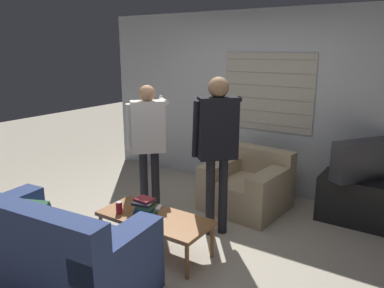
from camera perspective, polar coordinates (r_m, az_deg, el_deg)
The scene contains 12 objects.
ground_plane at distance 4.16m, azimuth -2.64°, elevation -14.92°, with size 16.00×16.00×0.00m, color #B2A893.
wall_back at distance 5.44m, azimuth 9.95°, elevation 6.27°, with size 5.20×0.08×2.55m.
couch_blue at distance 3.54m, azimuth -20.71°, elevation -15.26°, with size 1.75×1.00×0.89m.
armchair_beige at distance 4.94m, azimuth 8.50°, elevation -6.30°, with size 1.03×0.98×0.75m.
coffee_table at distance 3.89m, azimuth -5.74°, elevation -11.37°, with size 1.17×0.52×0.39m.
tv_stand at distance 4.93m, azimuth 24.25°, elevation -7.84°, with size 0.93×0.52×0.55m.
tv at distance 4.77m, azimuth 24.86°, elevation -2.17°, with size 0.65×0.81×0.47m.
person_left_standing at distance 4.51m, azimuth -6.69°, elevation 1.39°, with size 0.49×0.81×1.62m.
person_right_standing at distance 3.99m, azimuth 3.88°, elevation 1.08°, with size 0.52×0.83×1.75m.
book_stack at distance 3.89m, azimuth -7.19°, elevation -9.41°, with size 0.23×0.22×0.17m.
soda_can at distance 3.96m, azimuth -11.04°, elevation -9.51°, with size 0.07×0.07×0.13m.
spare_remote at distance 4.02m, azimuth -5.07°, elevation -9.68°, with size 0.09×0.14×0.02m.
Camera 1 is at (2.14, -2.92, 2.04)m, focal length 35.00 mm.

